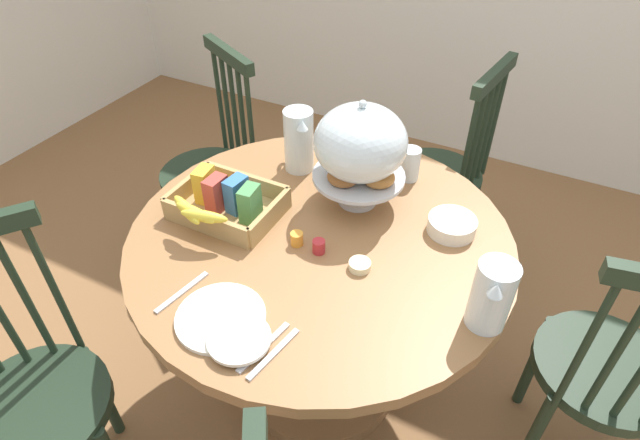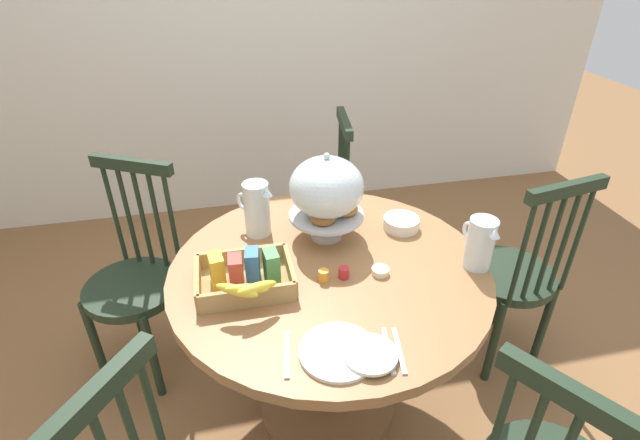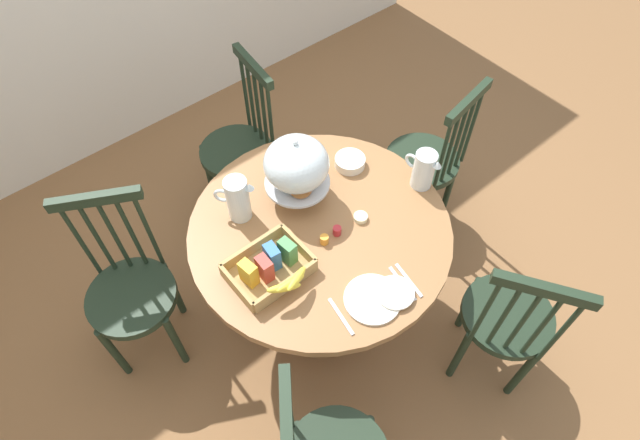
# 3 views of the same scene
# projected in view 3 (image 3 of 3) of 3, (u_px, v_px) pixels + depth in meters

# --- Properties ---
(ground_plane) EXTENTS (10.00, 10.00, 0.00)m
(ground_plane) POSITION_uv_depth(u_px,v_px,m) (318.00, 298.00, 2.81)
(ground_plane) COLOR brown
(dining_table) EXTENTS (1.11, 1.11, 0.74)m
(dining_table) POSITION_uv_depth(u_px,v_px,m) (320.00, 257.00, 2.37)
(dining_table) COLOR olive
(dining_table) RESTS_ON ground_plane
(windsor_chair_near_window) EXTENTS (0.40, 0.40, 0.97)m
(windsor_chair_near_window) POSITION_uv_depth(u_px,v_px,m) (240.00, 150.00, 2.86)
(windsor_chair_near_window) COLOR #1E2D1E
(windsor_chair_near_window) RESTS_ON ground_plane
(windsor_chair_by_cabinet) EXTENTS (0.45, 0.45, 0.97)m
(windsor_chair_by_cabinet) POSITION_uv_depth(u_px,v_px,m) (132.00, 292.00, 2.32)
(windsor_chair_by_cabinet) COLOR #1E2D1E
(windsor_chair_by_cabinet) RESTS_ON ground_plane
(windsor_chair_far_side) EXTENTS (0.46, 0.46, 0.97)m
(windsor_chair_far_side) POSITION_uv_depth(u_px,v_px,m) (507.00, 320.00, 2.24)
(windsor_chair_far_side) COLOR #1E2D1E
(windsor_chair_far_side) RESTS_ON ground_plane
(windsor_chair_host_seat) EXTENTS (0.41, 0.41, 0.97)m
(windsor_chair_host_seat) POSITION_uv_depth(u_px,v_px,m) (426.00, 163.00, 2.80)
(windsor_chair_host_seat) COLOR #1E2D1E
(windsor_chair_host_seat) RESTS_ON ground_plane
(pastry_stand_with_dome) EXTENTS (0.28, 0.28, 0.34)m
(pastry_stand_with_dome) POSITION_uv_depth(u_px,v_px,m) (297.00, 165.00, 2.13)
(pastry_stand_with_dome) COLOR silver
(pastry_stand_with_dome) RESTS_ON dining_table
(orange_juice_pitcher) EXTENTS (0.14, 0.15, 0.21)m
(orange_juice_pitcher) POSITION_uv_depth(u_px,v_px,m) (238.00, 200.00, 2.15)
(orange_juice_pitcher) COLOR silver
(orange_juice_pitcher) RESTS_ON dining_table
(milk_pitcher) EXTENTS (0.10, 0.18, 0.19)m
(milk_pitcher) POSITION_uv_depth(u_px,v_px,m) (423.00, 171.00, 2.26)
(milk_pitcher) COLOR silver
(milk_pitcher) RESTS_ON dining_table
(cereal_basket) EXTENTS (0.32, 0.30, 0.12)m
(cereal_basket) POSITION_uv_depth(u_px,v_px,m) (271.00, 268.00, 2.01)
(cereal_basket) COLOR tan
(cereal_basket) RESTS_ON dining_table
(china_plate_large) EXTENTS (0.22, 0.22, 0.01)m
(china_plate_large) POSITION_uv_depth(u_px,v_px,m) (372.00, 299.00, 1.97)
(china_plate_large) COLOR white
(china_plate_large) RESTS_ON dining_table
(china_plate_small) EXTENTS (0.15, 0.15, 0.01)m
(china_plate_small) POSITION_uv_depth(u_px,v_px,m) (395.00, 293.00, 1.98)
(china_plate_small) COLOR white
(china_plate_small) RESTS_ON china_plate_large
(cereal_bowl) EXTENTS (0.14, 0.14, 0.04)m
(cereal_bowl) POSITION_uv_depth(u_px,v_px,m) (350.00, 162.00, 2.38)
(cereal_bowl) COLOR white
(cereal_bowl) RESTS_ON dining_table
(drinking_glass) EXTENTS (0.06, 0.06, 0.11)m
(drinking_glass) POSITION_uv_depth(u_px,v_px,m) (288.00, 153.00, 2.37)
(drinking_glass) COLOR silver
(drinking_glass) RESTS_ON dining_table
(butter_dish) EXTENTS (0.06, 0.06, 0.02)m
(butter_dish) POSITION_uv_depth(u_px,v_px,m) (361.00, 217.00, 2.20)
(butter_dish) COLOR beige
(butter_dish) RESTS_ON dining_table
(jam_jar_strawberry) EXTENTS (0.04, 0.04, 0.04)m
(jam_jar_strawberry) POSITION_uv_depth(u_px,v_px,m) (337.00, 231.00, 2.15)
(jam_jar_strawberry) COLOR #B7282D
(jam_jar_strawberry) RESTS_ON dining_table
(jam_jar_apricot) EXTENTS (0.04, 0.04, 0.04)m
(jam_jar_apricot) POSITION_uv_depth(u_px,v_px,m) (324.00, 240.00, 2.12)
(jam_jar_apricot) COLOR orange
(jam_jar_apricot) RESTS_ON dining_table
(table_knife) EXTENTS (0.04, 0.17, 0.01)m
(table_knife) POSITION_uv_depth(u_px,v_px,m) (402.00, 284.00, 2.02)
(table_knife) COLOR silver
(table_knife) RESTS_ON dining_table
(dinner_fork) EXTENTS (0.04, 0.17, 0.01)m
(dinner_fork) POSITION_uv_depth(u_px,v_px,m) (409.00, 280.00, 2.03)
(dinner_fork) COLOR silver
(dinner_fork) RESTS_ON dining_table
(soup_spoon) EXTENTS (0.04, 0.17, 0.01)m
(soup_spoon) POSITION_uv_depth(u_px,v_px,m) (341.00, 316.00, 1.93)
(soup_spoon) COLOR silver
(soup_spoon) RESTS_ON dining_table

